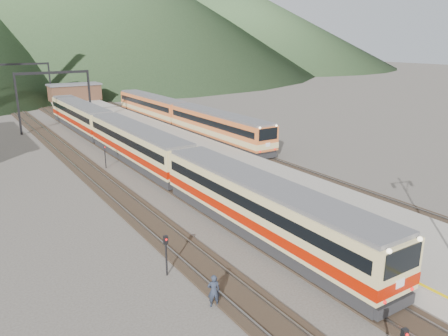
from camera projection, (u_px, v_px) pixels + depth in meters
track_main at (116, 150)px, 49.08m from camera, size 2.60×200.00×0.23m
track_far at (71, 156)px, 46.48m from camera, size 2.60×200.00×0.23m
track_second at (204, 138)px, 55.06m from camera, size 2.60×200.00×0.23m
platform at (169, 143)px, 50.26m from camera, size 8.00×100.00×1.00m
gantry_near at (54, 90)px, 58.13m from camera, size 9.55×0.25×8.00m
gantry_far at (22, 77)px, 78.28m from camera, size 9.55×0.25×8.00m
station_shed at (75, 92)px, 81.91m from camera, size 9.40×4.40×3.10m
hill_c at (202, 15)px, 236.28m from camera, size 160.00×160.00×50.00m
main_train at (137, 144)px, 43.34m from camera, size 2.94×60.37×3.59m
second_train at (180, 116)px, 59.68m from camera, size 2.82×38.38×3.44m
short_signal_b at (105, 153)px, 41.92m from camera, size 0.27×0.24×2.27m
short_signal_c at (166, 250)px, 22.66m from camera, size 0.22×0.17×2.27m
worker at (214, 291)px, 20.17m from camera, size 0.70×0.58×1.63m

